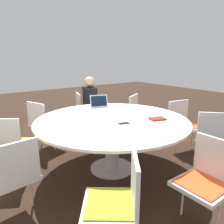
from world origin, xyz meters
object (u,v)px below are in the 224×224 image
Objects in this scene: chair_4 at (118,198)px; chair_8 at (139,113)px; chair_7 at (183,122)px; spiral_notebook at (157,119)px; laptop at (100,105)px; person_0 at (91,102)px; chair_2 at (8,142)px; chair_5 at (206,177)px; chair_1 at (43,121)px; chair_3 at (13,173)px; chair_0 at (85,109)px; chair_6 at (215,140)px; cell_phone at (124,123)px.

chair_4 is 1.00× the size of chair_8.
spiral_notebook is (-0.20, 0.88, 0.25)m from chair_7.
person_0 is at bearing 88.92° from laptop.
chair_2 is 2.69m from chair_7.
person_0 reaches higher than chair_7.
chair_4 is 0.88m from chair_5.
chair_3 is at bearing -48.38° from chair_1.
chair_1 and chair_3 have the same top height.
chair_8 is at bearing 56.72° from chair_0.
chair_5 is at bearing 10.28° from person_0.
chair_6 is (-0.71, -2.34, 0.00)m from chair_3.
chair_0 is 2.38× the size of laptop.
spiral_notebook is (0.74, -1.26, 0.25)m from chair_4.
chair_4 is (-0.89, -0.57, 0.00)m from chair_3.
chair_4 is 1.00× the size of chair_5.
chair_8 is at bearing -33.24° from spiral_notebook.
cell_phone is at bearing 11.00° from chair_8.
chair_5 reaches higher than spiral_notebook.
chair_5 and chair_6 have the same top height.
person_0 reaches higher than spiral_notebook.
chair_0 is 5.51× the size of cell_phone.
laptop is at bearing 15.15° from spiral_notebook.
chair_1 is 1.00× the size of chair_6.
chair_0 is 2.58m from chair_3.
chair_0 is 1.00× the size of chair_3.
chair_7 is 1.00× the size of chair_8.
chair_3 is 1.00× the size of chair_4.
chair_1 is 1.00× the size of chair_7.
chair_6 reaches higher than cell_phone.
chair_2 is (-0.63, 0.69, 0.00)m from chair_1.
chair_4 is 2.02m from laptop.
laptop reaches higher than chair_7.
chair_4 is at bearing -45.66° from chair_2.
spiral_notebook is 1.63× the size of cell_phone.
chair_8 is 0.71× the size of person_0.
chair_2 is 1.00× the size of chair_4.
laptop is (0.79, 1.14, 0.30)m from chair_7.
chair_2 is 1.00× the size of chair_3.
chair_8 is 3.39× the size of spiral_notebook.
chair_1 is at bearing 157.26° from laptop.
chair_4 is at bearing -100.68° from laptop.
spiral_notebook is (-1.01, -1.69, 0.25)m from chair_2.
laptop is 0.89m from cell_phone.
chair_5 is at bearing 34.05° from chair_8.
chair_8 is at bearing -9.69° from chair_4.
person_0 is 3.36× the size of laptop.
person_0 is at bearing -8.50° from chair_5.
chair_3 is at bearing 29.59° from chair_6.
chair_3 is at bearing 11.56° from chair_7.
chair_2 reaches higher than cell_phone.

